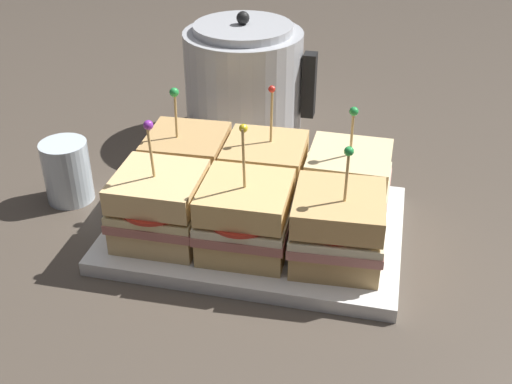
{
  "coord_description": "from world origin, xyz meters",
  "views": [
    {
      "loc": [
        0.15,
        -0.66,
        0.48
      ],
      "look_at": [
        0.0,
        0.0,
        0.06
      ],
      "focal_mm": 45.0,
      "sensor_mm": 36.0,
      "label": 1
    }
  ],
  "objects": [
    {
      "name": "ground_plane",
      "position": [
        0.0,
        0.0,
        0.0
      ],
      "size": [
        6.0,
        6.0,
        0.0
      ],
      "primitive_type": "plane",
      "color": "#4C4238"
    },
    {
      "name": "serving_platter",
      "position": [
        0.0,
        0.0,
        0.01
      ],
      "size": [
        0.36,
        0.26,
        0.02
      ],
      "color": "white",
      "rests_on": "ground_plane"
    },
    {
      "name": "drinking_glass",
      "position": [
        -0.27,
        0.03,
        0.04
      ],
      "size": [
        0.06,
        0.06,
        0.09
      ],
      "color": "silver",
      "rests_on": "ground_plane"
    },
    {
      "name": "sandwich_back_right",
      "position": [
        0.11,
        0.05,
        0.06
      ],
      "size": [
        0.11,
        0.11,
        0.15
      ],
      "color": "beige",
      "rests_on": "serving_platter"
    },
    {
      "name": "sandwich_back_left",
      "position": [
        -0.11,
        0.05,
        0.06
      ],
      "size": [
        0.11,
        0.11,
        0.15
      ],
      "color": "tan",
      "rests_on": "serving_platter"
    },
    {
      "name": "sandwich_front_center",
      "position": [
        0.0,
        -0.05,
        0.06
      ],
      "size": [
        0.11,
        0.11,
        0.17
      ],
      "color": "tan",
      "rests_on": "serving_platter"
    },
    {
      "name": "sandwich_front_left",
      "position": [
        -0.11,
        -0.05,
        0.06
      ],
      "size": [
        0.11,
        0.11,
        0.16
      ],
      "color": "#DBB77A",
      "rests_on": "serving_platter"
    },
    {
      "name": "kettle_steel",
      "position": [
        -0.08,
        0.28,
        0.09
      ],
      "size": [
        0.21,
        0.19,
        0.2
      ],
      "color": "#B7BABF",
      "rests_on": "ground_plane"
    },
    {
      "name": "sandwich_front_right",
      "position": [
        0.11,
        -0.05,
        0.06
      ],
      "size": [
        0.11,
        0.11,
        0.15
      ],
      "color": "tan",
      "rests_on": "serving_platter"
    },
    {
      "name": "sandwich_back_center",
      "position": [
        0.0,
        0.05,
        0.06
      ],
      "size": [
        0.11,
        0.11,
        0.16
      ],
      "color": "tan",
      "rests_on": "serving_platter"
    }
  ]
}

